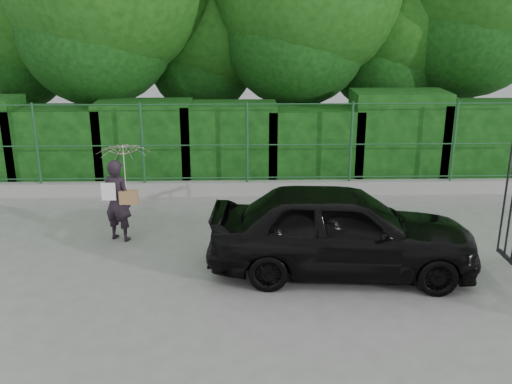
{
  "coord_description": "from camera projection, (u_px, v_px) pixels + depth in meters",
  "views": [
    {
      "loc": [
        0.28,
        -7.75,
        4.05
      ],
      "look_at": [
        0.51,
        1.3,
        1.1
      ],
      "focal_mm": 40.0,
      "sensor_mm": 36.0,
      "label": 1
    }
  ],
  "objects": [
    {
      "name": "ground",
      "position": [
        224.0,
        288.0,
        8.62
      ],
      "size": [
        80.0,
        80.0,
        0.0
      ],
      "primitive_type": "plane",
      "color": "gray"
    },
    {
      "name": "kerb",
      "position": [
        230.0,
        188.0,
        12.85
      ],
      "size": [
        14.0,
        0.25,
        0.3
      ],
      "primitive_type": "cube",
      "color": "#9E9E99",
      "rests_on": "ground"
    },
    {
      "name": "fence",
      "position": [
        239.0,
        143.0,
        12.53
      ],
      "size": [
        14.13,
        0.06,
        1.8
      ],
      "color": "#1D4A28",
      "rests_on": "kerb"
    },
    {
      "name": "hedge",
      "position": [
        230.0,
        142.0,
        13.54
      ],
      "size": [
        14.2,
        1.2,
        2.18
      ],
      "color": "black",
      "rests_on": "ground"
    },
    {
      "name": "woman",
      "position": [
        122.0,
        177.0,
        10.1
      ],
      "size": [
        0.93,
        0.94,
        1.77
      ],
      "color": "black",
      "rests_on": "ground"
    },
    {
      "name": "car",
      "position": [
        342.0,
        230.0,
        8.96
      ],
      "size": [
        4.3,
        2.02,
        1.42
      ],
      "primitive_type": "imported",
      "rotation": [
        0.0,
        0.0,
        1.49
      ],
      "color": "black",
      "rests_on": "ground"
    }
  ]
}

